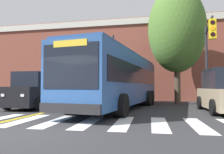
# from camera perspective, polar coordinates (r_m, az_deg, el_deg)

# --- Properties ---
(ground_plane) EXTENTS (120.00, 120.00, 0.00)m
(ground_plane) POSITION_cam_1_polar(r_m,az_deg,el_deg) (7.03, -23.02, -13.18)
(ground_plane) COLOR #303033
(crosswalk) EXTENTS (13.65, 3.78, 0.01)m
(crosswalk) POSITION_cam_1_polar(r_m,az_deg,el_deg) (8.82, -14.37, -11.06)
(crosswalk) COLOR white
(crosswalk) RESTS_ON ground
(lane_line_yellow_inner) EXTENTS (0.12, 36.00, 0.01)m
(lane_line_yellow_inner) POSITION_cam_1_polar(r_m,az_deg,el_deg) (22.62, -2.87, -5.90)
(lane_line_yellow_inner) COLOR gold
(lane_line_yellow_inner) RESTS_ON ground
(lane_line_yellow_outer) EXTENTS (0.12, 36.00, 0.01)m
(lane_line_yellow_outer) POSITION_cam_1_polar(r_m,az_deg,el_deg) (22.58, -2.47, -5.90)
(lane_line_yellow_outer) COLOR gold
(lane_line_yellow_outer) RESTS_ON ground
(city_bus) EXTENTS (4.01, 11.90, 3.26)m
(city_bus) POSITION_cam_1_polar(r_m,az_deg,el_deg) (13.27, 1.94, -0.68)
(city_bus) COLOR #2D5699
(city_bus) RESTS_ON ground
(car_black_near_lane) EXTENTS (2.30, 4.68, 2.20)m
(car_black_near_lane) POSITION_cam_1_polar(r_m,az_deg,el_deg) (14.39, -18.83, -3.52)
(car_black_near_lane) COLOR black
(car_black_near_lane) RESTS_ON ground
(traffic_light_near_corner) EXTENTS (0.69, 3.81, 5.25)m
(traffic_light_near_corner) POSITION_cam_1_polar(r_m,az_deg,el_deg) (14.11, 23.96, 6.74)
(traffic_light_near_corner) COLOR #28282D
(traffic_light_near_corner) RESTS_ON ground
(traffic_light_overhead) EXTENTS (0.50, 2.61, 5.60)m
(traffic_light_overhead) POSITION_cam_1_polar(r_m,az_deg,el_deg) (17.13, -0.69, 5.29)
(traffic_light_overhead) COLOR #28282D
(traffic_light_overhead) RESTS_ON ground
(street_tree_curbside_large) EXTENTS (4.82, 5.18, 8.98)m
(street_tree_curbside_large) POSITION_cam_1_polar(r_m,az_deg,el_deg) (17.75, 16.54, 11.74)
(street_tree_curbside_large) COLOR #4C3D2D
(street_tree_curbside_large) RESTS_ON ground
(building_facade) EXTENTS (32.14, 6.20, 8.05)m
(building_facade) POSITION_cam_1_polar(r_m,az_deg,el_deg) (24.78, -2.82, 3.73)
(building_facade) COLOR brown
(building_facade) RESTS_ON ground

